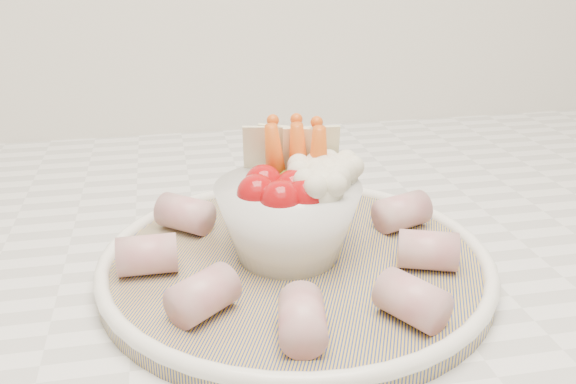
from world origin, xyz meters
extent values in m
cube|color=white|center=(0.00, 1.45, 0.90)|extent=(2.04, 0.62, 0.04)
cylinder|color=navy|center=(0.13, 1.34, 0.93)|extent=(0.41, 0.41, 0.01)
torus|color=white|center=(0.13, 1.34, 0.94)|extent=(0.31, 0.31, 0.01)
sphere|color=#A80A0E|center=(0.10, 1.34, 1.00)|extent=(0.03, 0.03, 0.03)
sphere|color=#A80A0E|center=(0.11, 1.32, 1.00)|extent=(0.03, 0.03, 0.03)
sphere|color=#A80A0E|center=(0.13, 1.33, 1.00)|extent=(0.03, 0.03, 0.03)
sphere|color=#A80A0E|center=(0.11, 1.36, 1.00)|extent=(0.03, 0.03, 0.03)
sphere|color=#A80A0E|center=(0.13, 1.34, 1.00)|extent=(0.03, 0.03, 0.03)
sphere|color=#A80A0E|center=(0.15, 1.34, 1.00)|extent=(0.03, 0.03, 0.03)
sphere|color=#516923|center=(0.13, 1.36, 0.99)|extent=(0.02, 0.02, 0.02)
cone|color=#DA5514|center=(0.12, 1.38, 1.01)|extent=(0.04, 0.04, 0.07)
cone|color=#DA5514|center=(0.14, 1.38, 1.01)|extent=(0.03, 0.04, 0.07)
cone|color=#DA5514|center=(0.15, 1.37, 1.01)|extent=(0.03, 0.04, 0.07)
sphere|color=#EDE7CD|center=(0.16, 1.34, 1.00)|extent=(0.03, 0.03, 0.03)
sphere|color=#EDE7CD|center=(0.15, 1.33, 1.00)|extent=(0.03, 0.03, 0.03)
sphere|color=#EDE7CD|center=(0.17, 1.36, 1.00)|extent=(0.03, 0.03, 0.03)
sphere|color=#EDE7CD|center=(0.14, 1.35, 1.00)|extent=(0.03, 0.03, 0.03)
cube|color=beige|center=(0.13, 1.39, 1.01)|extent=(0.05, 0.03, 0.05)
cube|color=beige|center=(0.15, 1.38, 1.01)|extent=(0.05, 0.01, 0.05)
cube|color=beige|center=(0.12, 1.39, 1.01)|extent=(0.05, 0.02, 0.05)
cylinder|color=#B5525E|center=(0.23, 1.31, 0.95)|extent=(0.05, 0.04, 0.03)
cylinder|color=#B5525E|center=(0.23, 1.38, 0.95)|extent=(0.05, 0.04, 0.03)
cylinder|color=#B5525E|center=(0.19, 1.44, 0.95)|extent=(0.05, 0.05, 0.03)
cylinder|color=#B5525E|center=(0.11, 1.44, 0.95)|extent=(0.04, 0.05, 0.03)
cylinder|color=#B5525E|center=(0.05, 1.41, 0.95)|extent=(0.05, 0.05, 0.03)
cylinder|color=#B5525E|center=(0.01, 1.34, 0.95)|extent=(0.05, 0.03, 0.03)
cylinder|color=#B5525E|center=(0.05, 1.28, 0.95)|extent=(0.05, 0.05, 0.03)
cylinder|color=#B5525E|center=(0.11, 1.23, 0.95)|extent=(0.04, 0.05, 0.03)
cylinder|color=#B5525E|center=(0.19, 1.24, 0.95)|extent=(0.05, 0.05, 0.03)
camera|label=1|loc=(0.03, 0.90, 1.18)|focal=40.00mm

